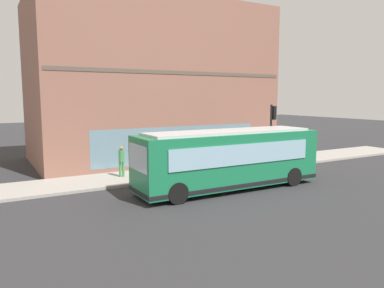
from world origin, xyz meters
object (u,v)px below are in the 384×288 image
object	(u,v)px
pedestrian_walking_along_curb	(284,146)
pedestrian_near_building_entrance	(121,159)
pedestrian_near_hydrant	(210,157)
city_bus_nearside	(229,159)
newspaper_vending_box	(243,156)
pedestrian_by_light_pole	(213,150)
traffic_light_near_corner	(272,123)
fire_hydrant	(272,155)

from	to	relation	value
pedestrian_walking_along_curb	pedestrian_near_building_entrance	world-z (taller)	pedestrian_near_building_entrance
pedestrian_near_hydrant	city_bus_nearside	bearing A→B (deg)	161.87
pedestrian_near_building_entrance	newspaper_vending_box	xyz separation A→B (m)	(0.39, -9.15, -0.59)
pedestrian_by_light_pole	newspaper_vending_box	bearing A→B (deg)	-98.58
traffic_light_near_corner	fire_hydrant	world-z (taller)	traffic_light_near_corner
pedestrian_near_building_entrance	pedestrian_by_light_pole	bearing A→B (deg)	-83.67
fire_hydrant	pedestrian_walking_along_curb	bearing A→B (deg)	-81.90
traffic_light_near_corner	pedestrian_walking_along_curb	size ratio (longest dim) A/B	2.60
traffic_light_near_corner	pedestrian_by_light_pole	world-z (taller)	traffic_light_near_corner
pedestrian_near_hydrant	pedestrian_walking_along_curb	bearing A→B (deg)	-78.69
pedestrian_walking_along_curb	pedestrian_near_building_entrance	size ratio (longest dim) A/B	0.88
traffic_light_near_corner	fire_hydrant	bearing A→B (deg)	-43.08
traffic_light_near_corner	newspaper_vending_box	bearing A→B (deg)	23.19
traffic_light_near_corner	newspaper_vending_box	xyz separation A→B (m)	(2.00, 0.86, -2.41)
pedestrian_by_light_pole	pedestrian_walking_along_curb	world-z (taller)	pedestrian_by_light_pole
pedestrian_by_light_pole	traffic_light_near_corner	bearing A→B (deg)	-126.15
city_bus_nearside	pedestrian_walking_along_curb	world-z (taller)	city_bus_nearside
traffic_light_near_corner	fire_hydrant	size ratio (longest dim) A/B	5.56
pedestrian_by_light_pole	newspaper_vending_box	xyz separation A→B (m)	(-0.36, -2.37, -0.57)
traffic_light_near_corner	pedestrian_near_hydrant	size ratio (longest dim) A/B	2.50
city_bus_nearside	pedestrian_near_building_entrance	xyz separation A→B (m)	(4.96, 4.08, -0.36)
traffic_light_near_corner	pedestrian_by_light_pole	size ratio (longest dim) A/B	2.33
city_bus_nearside	traffic_light_near_corner	size ratio (longest dim) A/B	2.44
pedestrian_by_light_pole	pedestrian_near_building_entrance	bearing A→B (deg)	96.33
pedestrian_near_hydrant	newspaper_vending_box	distance (m)	4.28
city_bus_nearside	newspaper_vending_box	xyz separation A→B (m)	(5.36, -5.07, -0.95)
fire_hydrant	pedestrian_walking_along_curb	size ratio (longest dim) A/B	0.47
city_bus_nearside	pedestrian_near_building_entrance	size ratio (longest dim) A/B	5.60
traffic_light_near_corner	pedestrian_near_building_entrance	bearing A→B (deg)	80.87
fire_hydrant	pedestrian_walking_along_curb	distance (m)	1.48
pedestrian_near_hydrant	pedestrian_near_building_entrance	distance (m)	5.44
fire_hydrant	traffic_light_near_corner	bearing A→B (deg)	136.92
pedestrian_walking_along_curb	newspaper_vending_box	xyz separation A→B (m)	(0.21, 3.72, -0.45)
city_bus_nearside	pedestrian_near_hydrant	distance (m)	3.85
fire_hydrant	pedestrian_near_building_entrance	world-z (taller)	pedestrian_near_building_entrance
pedestrian_walking_along_curb	traffic_light_near_corner	bearing A→B (deg)	122.12
pedestrian_walking_along_curb	city_bus_nearside	bearing A→B (deg)	120.37
city_bus_nearside	fire_hydrant	world-z (taller)	city_bus_nearside
city_bus_nearside	pedestrian_near_hydrant	world-z (taller)	city_bus_nearside
fire_hydrant	newspaper_vending_box	bearing A→B (deg)	80.32
pedestrian_near_building_entrance	newspaper_vending_box	world-z (taller)	pedestrian_near_building_entrance
pedestrian_walking_along_curb	pedestrian_near_building_entrance	xyz separation A→B (m)	(-0.19, 12.87, 0.14)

